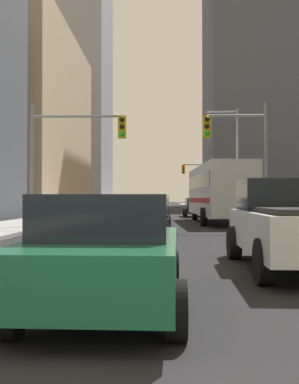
% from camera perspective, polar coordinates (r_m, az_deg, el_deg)
% --- Properties ---
extents(sidewalk_left, '(3.78, 160.00, 0.15)m').
position_cam_1_polar(sidewalk_left, '(52.58, -6.66, -2.31)').
color(sidewalk_left, '#9E9E99').
rests_on(sidewalk_left, ground).
extents(sidewalk_right, '(3.78, 160.00, 0.15)m').
position_cam_1_polar(sidewalk_right, '(52.39, 8.39, -2.31)').
color(sidewalk_right, '#9E9E99').
rests_on(sidewalk_right, ground).
extents(city_bus, '(2.95, 11.59, 3.40)m').
position_cam_1_polar(city_bus, '(29.05, 8.25, 0.12)').
color(city_bus, silver).
rests_on(city_bus, ground).
extents(pickup_truck_white, '(2.20, 5.45, 1.90)m').
position_cam_1_polar(pickup_truck_white, '(10.38, 16.62, -3.73)').
color(pickup_truck_white, white).
rests_on(pickup_truck_white, ground).
extents(sedan_green, '(1.95, 4.25, 1.52)m').
position_cam_1_polar(sedan_green, '(6.33, -5.03, -7.14)').
color(sedan_green, '#195938').
rests_on(sedan_green, ground).
extents(sedan_beige, '(1.96, 4.27, 1.52)m').
position_cam_1_polar(sedan_beige, '(21.45, -9.04, -2.65)').
color(sedan_beige, '#C6B793').
rests_on(sedan_beige, ground).
extents(sedan_blue, '(1.95, 4.26, 1.52)m').
position_cam_1_polar(sedan_blue, '(24.34, 0.21, -2.44)').
color(sedan_blue, navy).
rests_on(sedan_blue, ground).
extents(sedan_black, '(1.96, 4.27, 1.52)m').
position_cam_1_polar(sedan_black, '(38.59, 5.54, -1.83)').
color(sedan_black, black).
rests_on(sedan_black, ground).
extents(traffic_signal_near_left, '(4.61, 0.44, 6.00)m').
position_cam_1_polar(traffic_signal_near_left, '(23.13, -9.11, 5.70)').
color(traffic_signal_near_left, gray).
rests_on(traffic_signal_near_left, ground).
extents(traffic_signal_near_right, '(3.08, 0.44, 6.00)m').
position_cam_1_polar(traffic_signal_near_right, '(23.00, 10.64, 5.55)').
color(traffic_signal_near_right, gray).
rests_on(traffic_signal_near_right, ground).
extents(traffic_signal_far_right, '(2.80, 0.44, 6.00)m').
position_cam_1_polar(traffic_signal_far_right, '(55.37, 5.48, 1.82)').
color(traffic_signal_far_right, gray).
rests_on(traffic_signal_far_right, ground).
extents(street_lamp_right, '(2.36, 0.32, 7.50)m').
position_cam_1_polar(street_lamp_right, '(32.49, 9.80, 4.63)').
color(street_lamp_right, gray).
rests_on(street_lamp_right, ground).
extents(building_left_far_tower, '(25.79, 18.38, 59.80)m').
position_cam_1_polar(building_left_far_tower, '(95.99, -13.00, 16.45)').
color(building_left_far_tower, '#93939E').
rests_on(building_left_far_tower, ground).
extents(building_right_far_highrise, '(21.86, 22.25, 56.97)m').
position_cam_1_polar(building_right_far_highrise, '(97.75, 13.50, 15.27)').
color(building_right_far_highrise, '#4C515B').
rests_on(building_right_far_highrise, ground).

